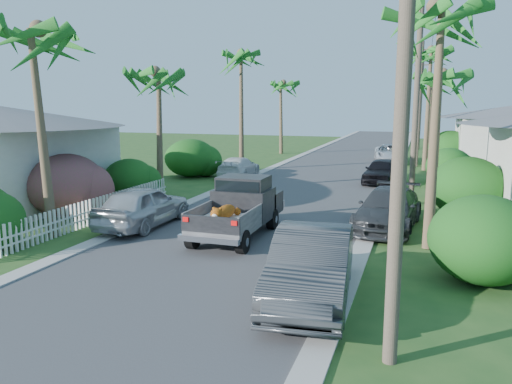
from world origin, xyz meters
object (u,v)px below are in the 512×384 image
(parked_car_rd, at_px, (390,154))
(palm_l_c, at_px, (241,54))
(parked_car_rn, at_px, (311,266))
(parked_car_rf, at_px, (382,171))
(palm_r_c, at_px, (431,51))
(palm_l_b, at_px, (157,72))
(palm_r_d, at_px, (432,81))
(utility_pole_d, at_px, (421,104))
(palm_l_a, at_px, (34,31))
(parked_car_lf, at_px, (239,167))
(parked_car_rm, at_px, (388,209))
(utility_pole_a, at_px, (402,104))
(palm_l_d, at_px, (281,83))
(palm_r_a, at_px, (442,9))
(palm_r_b, at_px, (441,75))
(pickup_truck, at_px, (241,206))
(parked_car_ln, at_px, (143,206))
(utility_pole_c, at_px, (419,104))
(utility_pole_b, at_px, (416,104))

(parked_car_rd, bearing_deg, palm_l_c, -146.45)
(parked_car_rn, height_order, parked_car_rf, parked_car_rn)
(palm_r_c, bearing_deg, parked_car_rd, 122.19)
(palm_l_b, height_order, palm_r_d, palm_r_d)
(parked_car_rf, relative_size, utility_pole_d, 0.47)
(parked_car_rn, distance_m, palm_l_a, 11.85)
(parked_car_rn, xyz_separation_m, palm_r_d, (2.87, 39.57, 5.90))
(parked_car_lf, xyz_separation_m, palm_r_c, (11.20, 7.28, 7.48))
(parked_car_rm, bearing_deg, parked_car_rf, 101.34)
(palm_r_d, bearing_deg, palm_l_b, -115.41)
(utility_pole_a, relative_size, utility_pole_d, 1.00)
(palm_l_d, height_order, palm_r_a, palm_r_a)
(parked_car_rn, relative_size, utility_pole_d, 0.56)
(palm_r_a, xyz_separation_m, palm_r_d, (0.20, 34.00, -0.69))
(parked_car_rn, height_order, palm_r_a, palm_r_a)
(parked_car_rm, height_order, palm_r_a, palm_r_a)
(utility_pole_a, bearing_deg, palm_l_b, 131.53)
(palm_r_b, bearing_deg, pickup_truck, -125.18)
(pickup_truck, relative_size, palm_r_a, 0.59)
(parked_car_lf, height_order, palm_r_b, palm_r_b)
(parked_car_rf, height_order, parked_car_ln, parked_car_ln)
(palm_l_a, bearing_deg, utility_pole_a, -22.96)
(palm_r_b, height_order, utility_pole_c, utility_pole_c)
(palm_r_b, bearing_deg, parked_car_ln, -137.84)
(palm_r_a, xyz_separation_m, utility_pole_a, (-0.70, -8.00, -2.82))
(utility_pole_a, height_order, utility_pole_c, same)
(parked_car_rn, xyz_separation_m, utility_pole_a, (1.97, -2.43, 3.77))
(palm_l_b, bearing_deg, parked_car_rn, -47.99)
(parked_car_rd, relative_size, palm_l_a, 0.62)
(parked_car_rm, height_order, utility_pole_c, utility_pole_c)
(pickup_truck, distance_m, palm_r_b, 12.53)
(parked_car_rd, bearing_deg, parked_car_rf, -95.67)
(palm_l_c, bearing_deg, parked_car_rd, 40.26)
(parked_car_rd, bearing_deg, utility_pole_c, -53.51)
(utility_pole_a, bearing_deg, palm_r_b, 86.63)
(parked_car_rd, distance_m, palm_l_c, 14.50)
(palm_r_d, height_order, utility_pole_b, utility_pole_b)
(palm_r_a, height_order, palm_r_c, palm_r_c)
(palm_l_c, distance_m, palm_r_b, 14.55)
(parked_car_lf, xyz_separation_m, palm_l_a, (-1.20, -15.72, 6.30))
(parked_car_rd, bearing_deg, parked_car_rn, -96.66)
(parked_car_rd, xyz_separation_m, utility_pole_d, (2.00, 12.87, 3.90))
(pickup_truck, bearing_deg, palm_l_d, 102.83)
(pickup_truck, bearing_deg, parked_car_ln, -178.17)
(palm_r_c, distance_m, utility_pole_a, 28.23)
(utility_pole_b, bearing_deg, parked_car_lf, 151.65)
(palm_l_b, distance_m, utility_pole_a, 18.77)
(pickup_truck, height_order, utility_pole_c, utility_pole_c)
(parked_car_ln, xyz_separation_m, palm_l_c, (-2.07, 16.53, 7.12))
(parked_car_ln, height_order, utility_pole_b, utility_pole_b)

